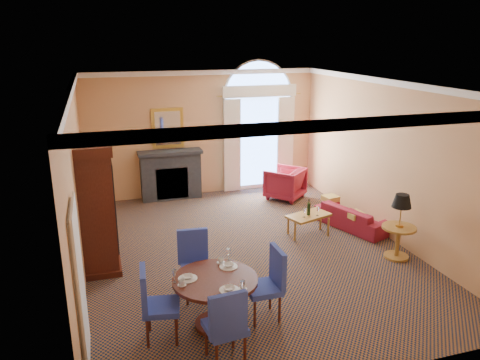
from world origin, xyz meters
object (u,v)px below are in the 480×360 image
object	(u,v)px
coffee_table	(309,216)
side_table	(400,219)
armchair	(285,183)
sofa	(353,217)
armoire	(97,208)
dining_table	(215,291)

from	to	relation	value
coffee_table	side_table	xyz separation A→B (m)	(1.14, -1.45, 0.35)
armchair	side_table	xyz separation A→B (m)	(0.72, -3.77, 0.38)
sofa	side_table	world-z (taller)	side_table
armoire	dining_table	distance (m)	2.94
armoire	sofa	bearing A→B (deg)	2.09
dining_table	armchair	world-z (taller)	dining_table
sofa	coffee_table	size ratio (longest dim) A/B	1.67
sofa	side_table	distance (m)	1.62
dining_table	side_table	xyz separation A→B (m)	(3.80, 1.11, 0.22)
armchair	sofa	bearing A→B (deg)	64.60
armoire	side_table	world-z (taller)	armoire
coffee_table	dining_table	bearing A→B (deg)	-154.26
armoire	dining_table	xyz separation A→B (m)	(1.52, -2.45, -0.55)
dining_table	armchair	bearing A→B (deg)	57.71
armchair	armoire	bearing A→B (deg)	-14.27
armoire	coffee_table	size ratio (longest dim) A/B	2.30
coffee_table	armoire	bearing A→B (deg)	163.28
dining_table	coffee_table	distance (m)	3.69
sofa	armchair	size ratio (longest dim) A/B	1.90
sofa	coffee_table	world-z (taller)	coffee_table
armoire	dining_table	world-z (taller)	armoire
dining_table	sofa	xyz separation A→B (m)	(3.75, 2.64, -0.31)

